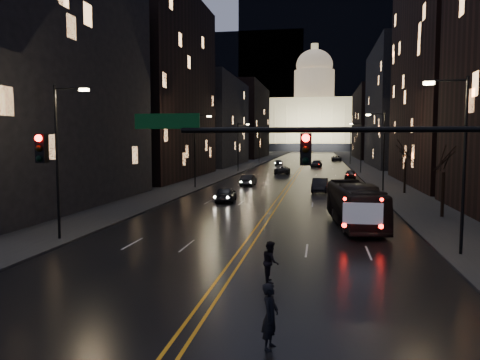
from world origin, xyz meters
The scene contains 36 objects.
ground centered at (0.00, 0.00, 0.00)m, with size 900.00×900.00×0.00m, color black.
road centered at (0.00, 130.00, 0.01)m, with size 20.00×320.00×0.02m, color black.
sidewalk_left centered at (-14.00, 130.00, 0.08)m, with size 8.00×320.00×0.16m, color black.
sidewalk_right centered at (14.00, 130.00, 0.08)m, with size 8.00×320.00×0.16m, color black.
center_line centered at (0.00, 130.00, 0.03)m, with size 0.62×320.00×0.01m, color orange.
building_left_near centered at (-21.00, 22.00, 11.00)m, with size 12.00×28.00×22.00m, color black.
building_left_mid centered at (-21.00, 54.00, 14.00)m, with size 12.00×30.00×28.00m, color black.
building_left_far centered at (-21.00, 92.00, 10.00)m, with size 12.00×34.00×20.00m, color black.
building_left_dist centered at (-21.00, 140.00, 12.00)m, with size 12.00×40.00×24.00m, color black.
building_right_tall centered at (21.00, 50.00, 19.00)m, with size 12.00×30.00×38.00m, color black.
building_right_mid centered at (21.00, 92.00, 13.00)m, with size 12.00×34.00×26.00m, color black.
building_right_dist centered at (21.00, 140.00, 11.00)m, with size 12.00×40.00×22.00m, color black.
mountain_ridge centered at (40.00, 380.00, 65.00)m, with size 520.00×60.00×130.00m, color black.
capitol centered at (0.00, 250.00, 17.15)m, with size 90.00×50.00×58.50m.
traffic_signal centered at (5.91, 0.00, 5.10)m, with size 17.29×0.45×7.00m.
streetlamp_right_near centered at (10.81, 10.00, 5.08)m, with size 2.13×0.25×9.00m.
streetlamp_left_near centered at (-10.81, 10.00, 5.08)m, with size 2.13×0.25×9.00m.
streetlamp_right_mid centered at (10.81, 40.00, 5.08)m, with size 2.13×0.25×9.00m.
streetlamp_left_mid centered at (-10.81, 40.00, 5.08)m, with size 2.13×0.25×9.00m.
streetlamp_right_far centered at (10.81, 70.00, 5.08)m, with size 2.13×0.25×9.00m.
streetlamp_left_far centered at (-10.81, 70.00, 5.08)m, with size 2.13×0.25×9.00m.
streetlamp_right_dist centered at (10.81, 100.00, 5.08)m, with size 2.13×0.25×9.00m.
streetlamp_left_dist centered at (-10.81, 100.00, 5.08)m, with size 2.13×0.25×9.00m.
tree_right_mid centered at (13.00, 22.00, 4.53)m, with size 2.40×2.40×6.65m.
tree_right_far centered at (13.00, 38.00, 4.53)m, with size 2.40×2.40×6.65m.
bus centered at (6.33, 17.87, 1.47)m, with size 2.46×10.52×2.93m, color black.
oncoming_car_a centered at (-4.89, 28.68, 0.75)m, with size 1.78×4.42×1.50m, color black.
oncoming_car_b centered at (-5.12, 44.26, 0.72)m, with size 1.52×4.36×1.44m, color black.
oncoming_car_c centered at (-2.50, 66.12, 0.73)m, with size 2.42×5.26×1.46m, color black.
oncoming_car_d centered at (-5.48, 92.73, 0.65)m, with size 1.83×4.50×1.31m, color black.
receding_car_a centered at (3.95, 38.65, 0.79)m, with size 1.68×4.82×1.59m, color black.
receding_car_b centered at (8.50, 58.00, 0.70)m, with size 1.64×4.08×1.39m, color black.
receding_car_c centered at (3.13, 86.86, 0.75)m, with size 2.10×5.18×1.50m, color black.
receding_car_d centered at (8.39, 118.12, 0.79)m, with size 2.61×5.67×1.57m, color black.
pedestrian_a centered at (2.62, -2.00, 0.95)m, with size 0.69×0.45×1.90m, color black.
pedestrian_b centered at (1.98, 4.24, 0.86)m, with size 0.84×0.46×1.72m, color black.
Camera 1 is at (3.95, -14.71, 5.89)m, focal length 35.00 mm.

